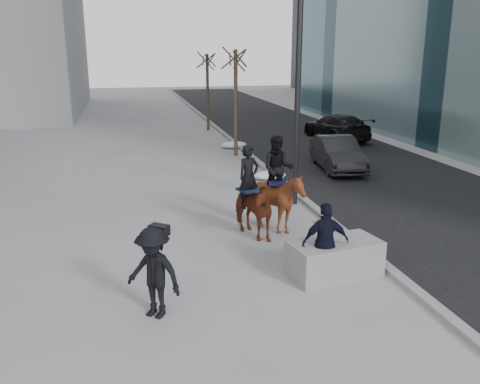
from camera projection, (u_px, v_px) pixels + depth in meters
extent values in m
plane|color=gray|center=(251.00, 268.00, 11.68)|extent=(120.00, 120.00, 0.00)
cube|color=black|center=(350.00, 163.00, 22.55)|extent=(8.00, 90.00, 0.01)
cube|color=gray|center=(263.00, 166.00, 21.69)|extent=(0.25, 90.00, 0.12)
cube|color=gray|center=(334.00, 259.00, 11.22)|extent=(2.14, 1.33, 0.80)
imported|color=black|center=(337.00, 153.00, 21.15)|extent=(1.98, 4.33, 1.37)
imported|color=black|center=(336.00, 127.00, 28.29)|extent=(2.58, 5.15, 1.44)
imported|color=#522410|center=(250.00, 208.00, 13.45)|extent=(1.47, 2.08, 1.61)
imported|color=black|center=(249.00, 177.00, 13.37)|extent=(0.71, 0.59, 1.68)
cube|color=#0F1A39|center=(249.00, 190.00, 13.47)|extent=(0.64, 0.69, 0.06)
imported|color=#4E220F|center=(279.00, 201.00, 13.84)|extent=(1.80, 1.91, 1.73)
imported|color=black|center=(278.00, 169.00, 13.75)|extent=(1.04, 0.91, 1.81)
cube|color=#0E0E33|center=(278.00, 182.00, 13.85)|extent=(0.62, 0.68, 0.06)
imported|color=black|center=(325.00, 242.00, 10.86)|extent=(1.05, 0.49, 1.75)
cylinder|color=orange|center=(315.00, 222.00, 11.29)|extent=(0.04, 0.18, 0.07)
imported|color=black|center=(154.00, 273.00, 9.37)|extent=(1.29, 1.22, 1.75)
cube|color=black|center=(159.00, 230.00, 9.43)|extent=(0.42, 0.40, 0.20)
cylinder|color=black|center=(299.00, 62.00, 15.37)|extent=(0.18, 0.18, 9.00)
ellipsoid|color=white|center=(270.00, 175.00, 19.66)|extent=(1.27, 0.80, 0.32)
ellipsoid|color=white|center=(234.00, 145.00, 25.93)|extent=(1.32, 0.84, 0.34)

